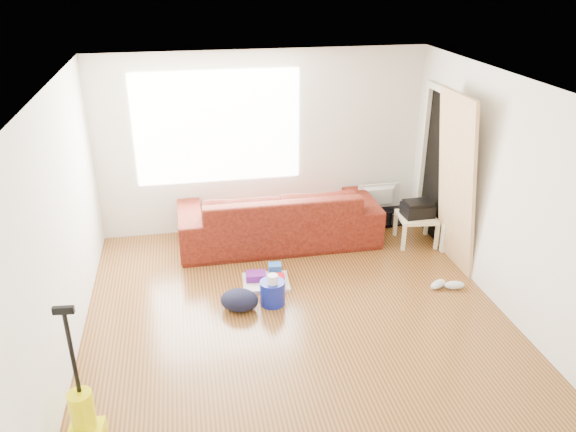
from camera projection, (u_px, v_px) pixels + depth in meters
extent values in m
cube|color=#592E14|center=(299.00, 324.00, 5.97)|extent=(4.50, 5.00, 0.01)
cube|color=white|center=(302.00, 89.00, 4.93)|extent=(4.50, 5.00, 0.01)
cube|color=white|center=(263.00, 143.00, 7.69)|extent=(4.50, 0.01, 2.50)
cube|color=white|center=(391.00, 397.00, 3.22)|extent=(4.50, 0.01, 2.50)
cube|color=white|center=(57.00, 238.00, 5.07)|extent=(0.01, 5.00, 2.50)
cube|color=white|center=(512.00, 201.00, 5.84)|extent=(0.01, 5.00, 2.50)
cube|color=white|center=(218.00, 128.00, 7.46)|extent=(2.20, 0.01, 1.50)
cube|color=white|center=(451.00, 181.00, 7.05)|extent=(0.06, 0.08, 2.00)
cube|color=white|center=(422.00, 159.00, 7.86)|extent=(0.06, 0.08, 2.00)
cube|color=white|center=(445.00, 91.00, 7.02)|extent=(0.06, 0.98, 0.08)
cube|color=black|center=(438.00, 169.00, 7.46)|extent=(0.01, 0.86, 1.98)
imported|color=#320A06|center=(279.00, 241.00, 7.74)|extent=(2.67, 1.05, 0.78)
cube|color=black|center=(378.00, 222.00, 8.23)|extent=(0.72, 0.48, 0.02)
cube|color=black|center=(379.00, 209.00, 8.14)|extent=(0.72, 0.48, 0.02)
cylinder|color=black|center=(365.00, 224.00, 7.96)|extent=(0.02, 0.02, 0.25)
cylinder|color=black|center=(355.00, 215.00, 8.23)|extent=(0.02, 0.02, 0.25)
cylinder|color=black|center=(402.00, 218.00, 8.14)|extent=(0.02, 0.02, 0.25)
cylinder|color=black|center=(392.00, 209.00, 8.42)|extent=(0.02, 0.02, 0.25)
imported|color=black|center=(380.00, 197.00, 8.06)|extent=(0.62, 0.08, 0.36)
cube|color=beige|center=(417.00, 217.00, 7.56)|extent=(0.54, 0.54, 0.04)
cube|color=beige|center=(404.00, 238.00, 7.43)|extent=(0.04, 0.04, 0.35)
cube|color=beige|center=(395.00, 224.00, 7.83)|extent=(0.04, 0.04, 0.35)
cube|color=beige|center=(436.00, 237.00, 7.46)|extent=(0.04, 0.04, 0.35)
cube|color=beige|center=(426.00, 223.00, 7.86)|extent=(0.04, 0.04, 0.35)
cube|color=black|center=(418.00, 210.00, 7.52)|extent=(0.40, 0.31, 0.17)
cube|color=black|center=(418.00, 203.00, 7.47)|extent=(0.36, 0.28, 0.04)
cylinder|color=navy|center=(273.00, 303.00, 6.34)|extent=(0.33, 0.33, 0.28)
cylinder|color=white|center=(273.00, 290.00, 6.23)|extent=(0.12, 0.12, 0.11)
cube|color=silver|center=(266.00, 282.00, 6.71)|extent=(0.58, 0.48, 0.04)
cube|color=#BE030B|center=(276.00, 280.00, 6.62)|extent=(0.21, 0.15, 0.11)
cube|color=#63167E|center=(256.00, 276.00, 6.71)|extent=(0.25, 0.19, 0.09)
cube|color=blue|center=(275.00, 270.00, 6.79)|extent=(0.16, 0.14, 0.15)
ellipsoid|color=black|center=(240.00, 309.00, 6.24)|extent=(0.51, 0.46, 0.23)
ellipsoid|color=silver|center=(438.00, 284.00, 6.62)|extent=(0.26, 0.20, 0.10)
ellipsoid|color=silver|center=(454.00, 285.00, 6.60)|extent=(0.25, 0.13, 0.10)
cylinder|color=#E1DA00|center=(82.00, 410.00, 4.37)|extent=(0.19, 0.19, 0.33)
cylinder|color=black|center=(72.00, 354.00, 4.18)|extent=(0.03, 0.03, 0.72)
cube|color=black|center=(63.00, 310.00, 4.02)|extent=(0.16, 0.05, 0.06)
cube|color=tan|center=(446.00, 262.00, 7.20)|extent=(0.27, 0.88, 2.18)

